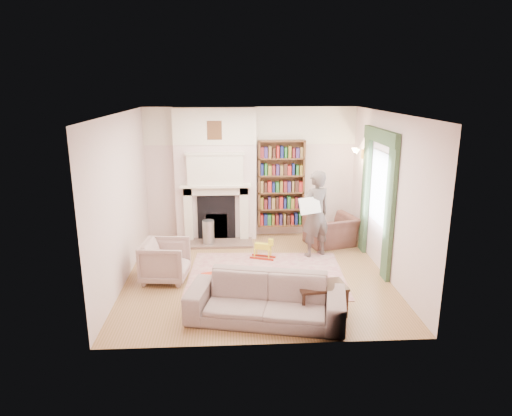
{
  "coord_description": "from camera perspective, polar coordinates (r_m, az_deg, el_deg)",
  "views": [
    {
      "loc": [
        -0.44,
        -7.46,
        3.25
      ],
      "look_at": [
        0.0,
        0.25,
        1.15
      ],
      "focal_mm": 32.0,
      "sensor_mm": 36.0,
      "label": 1
    }
  ],
  "objects": [
    {
      "name": "sofa",
      "position": [
        6.56,
        1.26,
        -11.28
      ],
      "size": [
        2.34,
        1.32,
        0.65
      ],
      "primitive_type": "imported",
      "rotation": [
        0.0,
        0.0,
        -0.22
      ],
      "color": "gray",
      "rests_on": "floor"
    },
    {
      "name": "wall_right",
      "position": [
        8.15,
        16.12,
        1.47
      ],
      "size": [
        0.0,
        4.5,
        4.5
      ],
      "primitive_type": "plane",
      "rotation": [
        1.57,
        0.0,
        -1.57
      ],
      "color": "beige",
      "rests_on": "floor"
    },
    {
      "name": "curtain_left",
      "position": [
        7.9,
        16.37,
        -0.46
      ],
      "size": [
        0.07,
        0.32,
        2.4
      ],
      "primitive_type": "cube",
      "color": "#314B30",
      "rests_on": "floor"
    },
    {
      "name": "wall_back",
      "position": [
        9.9,
        -0.66,
        4.43
      ],
      "size": [
        4.5,
        0.0,
        4.5
      ],
      "primitive_type": "plane",
      "rotation": [
        1.57,
        0.0,
        0.0
      ],
      "color": "beige",
      "rests_on": "floor"
    },
    {
      "name": "comic_annuals",
      "position": [
        7.77,
        2.09,
        -9.37
      ],
      "size": [
        0.81,
        0.45,
        0.02
      ],
      "color": "red",
      "rests_on": "rug"
    },
    {
      "name": "coffee_table",
      "position": [
        6.85,
        8.13,
        -11.18
      ],
      "size": [
        0.75,
        0.53,
        0.45
      ],
      "primitive_type": null,
      "rotation": [
        0.0,
        0.0,
        0.12
      ],
      "color": "black",
      "rests_on": "floor"
    },
    {
      "name": "floor",
      "position": [
        8.15,
        0.1,
        -8.29
      ],
      "size": [
        4.5,
        4.5,
        0.0
      ],
      "primitive_type": "plane",
      "color": "brown",
      "rests_on": "ground"
    },
    {
      "name": "armchair_left",
      "position": [
        7.96,
        -11.26,
        -6.49
      ],
      "size": [
        0.84,
        0.82,
        0.7
      ],
      "primitive_type": "imported",
      "rotation": [
        0.0,
        0.0,
        1.46
      ],
      "color": "#BBAD9A",
      "rests_on": "floor"
    },
    {
      "name": "ceiling",
      "position": [
        7.49,
        0.11,
        11.76
      ],
      "size": [
        4.5,
        4.5,
        0.0
      ],
      "primitive_type": "plane",
      "rotation": [
        3.14,
        0.0,
        0.0
      ],
      "color": "white",
      "rests_on": "wall_back"
    },
    {
      "name": "board_game",
      "position": [
        7.98,
        -4.02,
        -8.64
      ],
      "size": [
        0.42,
        0.42,
        0.03
      ],
      "primitive_type": "cube",
      "rotation": [
        0.0,
        0.0,
        0.29
      ],
      "color": "#E9C252",
      "rests_on": "rug"
    },
    {
      "name": "bookcase",
      "position": [
        9.87,
        3.15,
        3.04
      ],
      "size": [
        1.0,
        0.24,
        1.85
      ],
      "primitive_type": "cube",
      "color": "brown",
      "rests_on": "floor"
    },
    {
      "name": "rug",
      "position": [
        8.14,
        1.29,
        -8.29
      ],
      "size": [
        2.82,
        2.23,
        0.01
      ],
      "primitive_type": "cube",
      "rotation": [
        0.0,
        0.0,
        -0.06
      ],
      "color": "#C1AD92",
      "rests_on": "floor"
    },
    {
      "name": "armchair_reading",
      "position": [
        9.61,
        9.33,
        -2.82
      ],
      "size": [
        1.15,
        1.07,
        0.62
      ],
      "primitive_type": "imported",
      "rotation": [
        0.0,
        0.0,
        3.43
      ],
      "color": "#452B24",
      "rests_on": "floor"
    },
    {
      "name": "wall_left",
      "position": [
        7.9,
        -16.42,
        1.03
      ],
      "size": [
        0.0,
        4.5,
        4.5
      ],
      "primitive_type": "plane",
      "rotation": [
        1.57,
        0.0,
        1.57
      ],
      "color": "beige",
      "rests_on": "floor"
    },
    {
      "name": "paraffin_heater",
      "position": [
        9.49,
        -5.95,
        -3.15
      ],
      "size": [
        0.29,
        0.29,
        0.55
      ],
      "primitive_type": "cylinder",
      "rotation": [
        0.0,
        0.0,
        0.23
      ],
      "color": "#9EA1A6",
      "rests_on": "floor"
    },
    {
      "name": "rocking_horse",
      "position": [
        8.77,
        0.84,
        -5.09
      ],
      "size": [
        0.51,
        0.34,
        0.42
      ],
      "primitive_type": null,
      "rotation": [
        0.0,
        0.0,
        -0.35
      ],
      "color": "yellow",
      "rests_on": "rug"
    },
    {
      "name": "wall_front",
      "position": [
        5.55,
        1.48,
        -4.28
      ],
      "size": [
        4.5,
        0.0,
        4.5
      ],
      "primitive_type": "plane",
      "rotation": [
        -1.57,
        0.0,
        0.0
      ],
      "color": "beige",
      "rests_on": "floor"
    },
    {
      "name": "wall_sconce",
      "position": [
        9.39,
        12.09,
        6.61
      ],
      "size": [
        0.2,
        0.24,
        0.24
      ],
      "primitive_type": null,
      "color": "gold",
      "rests_on": "wall_right"
    },
    {
      "name": "fireplace",
      "position": [
        9.7,
        -5.05,
        4.07
      ],
      "size": [
        1.7,
        0.58,
        2.8
      ],
      "color": "beige",
      "rests_on": "floor"
    },
    {
      "name": "window",
      "position": [
        8.5,
        15.18,
        2.44
      ],
      "size": [
        0.02,
        0.9,
        1.3
      ],
      "primitive_type": "cube",
      "color": "silver",
      "rests_on": "wall_right"
    },
    {
      "name": "game_box_lid",
      "position": [
        8.07,
        -5.76,
        -8.35
      ],
      "size": [
        0.33,
        0.26,
        0.05
      ],
      "primitive_type": "cube",
      "rotation": [
        0.0,
        0.0,
        0.28
      ],
      "color": "red",
      "rests_on": "rug"
    },
    {
      "name": "man_reading",
      "position": [
        8.8,
        7.44,
        -0.76
      ],
      "size": [
        0.73,
        0.63,
        1.7
      ],
      "primitive_type": "imported",
      "rotation": [
        0.0,
        0.0,
        3.58
      ],
      "color": "#514641",
      "rests_on": "floor"
    },
    {
      "name": "pelmet",
      "position": [
        8.34,
        15.32,
        8.69
      ],
      "size": [
        0.09,
        1.7,
        0.24
      ],
      "primitive_type": "cube",
      "color": "#314B30",
      "rests_on": "wall_right"
    },
    {
      "name": "newspaper",
      "position": [
        8.53,
        6.75,
        0.31
      ],
      "size": [
        0.46,
        0.31,
        0.3
      ],
      "primitive_type": "cube",
      "rotation": [
        -0.35,
        0.0,
        0.44
      ],
      "color": "white",
      "rests_on": "man_reading"
    },
    {
      "name": "curtain_right",
      "position": [
        9.19,
        13.52,
        1.89
      ],
      "size": [
        0.07,
        0.32,
        2.4
      ],
      "primitive_type": "cube",
      "color": "#314B30",
      "rests_on": "floor"
    }
  ]
}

